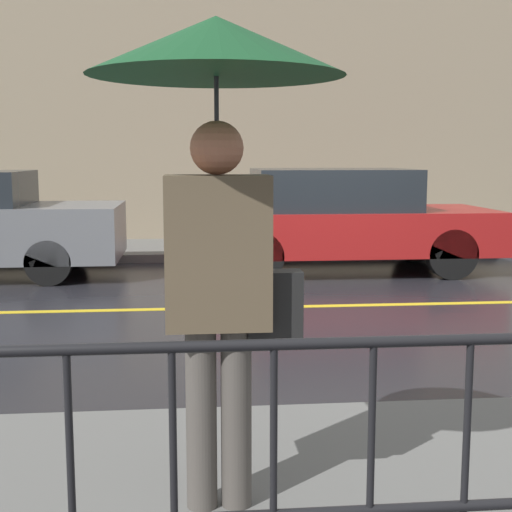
{
  "coord_description": "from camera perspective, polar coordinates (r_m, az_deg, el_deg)",
  "views": [
    {
      "loc": [
        -1.79,
        -7.81,
        1.69
      ],
      "look_at": [
        -1.35,
        -3.24,
        1.04
      ],
      "focal_mm": 50.0,
      "sensor_mm": 36.0,
      "label": 1
    }
  ],
  "objects": [
    {
      "name": "car_red",
      "position": [
        10.54,
        6.72,
        2.95
      ],
      "size": [
        4.34,
        1.88,
        1.5
      ],
      "color": "maroon",
      "rests_on": "ground_plane"
    },
    {
      "name": "ground_plane",
      "position": [
        8.19,
        7.29,
        -3.96
      ],
      "size": [
        80.0,
        80.0,
        0.0
      ],
      "primitive_type": "plane",
      "color": "black"
    },
    {
      "name": "pedestrian",
      "position": [
        3.03,
        -3.07,
        10.47
      ],
      "size": [
        1.08,
        1.08,
        2.13
      ],
      "color": "#4C4742",
      "rests_on": "sidewalk_near"
    },
    {
      "name": "building_storefront",
      "position": [
        13.83,
        2.02,
        12.35
      ],
      "size": [
        28.0,
        0.3,
        5.47
      ],
      "color": "gray",
      "rests_on": "ground_plane"
    },
    {
      "name": "lane_marking",
      "position": [
        8.19,
        7.29,
        -3.94
      ],
      "size": [
        25.2,
        0.12,
        0.01
      ],
      "color": "gold",
      "rests_on": "ground_plane"
    },
    {
      "name": "sidewalk_far",
      "position": [
        12.66,
        2.7,
        0.63
      ],
      "size": [
        28.0,
        2.2,
        0.13
      ],
      "color": "#60605E",
      "rests_on": "ground_plane"
    }
  ]
}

